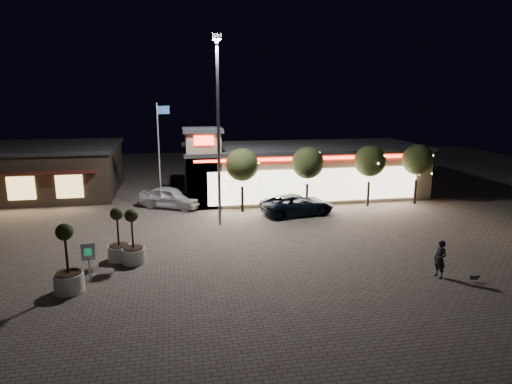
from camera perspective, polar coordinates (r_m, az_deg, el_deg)
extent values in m
plane|color=#685C54|center=(23.53, -7.40, -9.84)|extent=(90.00, 90.00, 0.00)
cube|color=tan|center=(39.89, 5.74, 2.57)|extent=(20.00, 8.00, 4.00)
cube|color=#262628|center=(39.58, 5.81, 5.64)|extent=(20.40, 8.40, 0.30)
cube|color=beige|center=(36.17, 7.49, 0.83)|extent=(17.00, 0.12, 2.60)
cube|color=#FF2414|center=(35.76, 7.60, 4.19)|extent=(19.00, 0.10, 0.18)
cube|color=tan|center=(35.62, -6.60, 2.80)|extent=(2.60, 2.60, 5.80)
cube|color=#262628|center=(35.23, -6.73, 7.69)|extent=(3.00, 3.00, 0.30)
cube|color=#FF2414|center=(33.95, -6.55, 6.41)|extent=(1.40, 0.10, 0.70)
cube|color=#382D23|center=(44.29, -27.36, 2.22)|extent=(16.00, 10.00, 4.00)
cube|color=#262628|center=(44.00, -27.65, 4.97)|extent=(16.40, 10.40, 0.30)
cube|color=#FFD572|center=(39.17, -27.30, 0.42)|extent=(2.00, 0.12, 1.80)
cube|color=#FFD572|center=(38.28, -22.29, 0.64)|extent=(2.00, 0.12, 1.80)
cylinder|color=gray|center=(30.02, -4.72, 6.97)|extent=(0.20, 0.20, 12.00)
cube|color=gray|center=(30.05, -4.94, 18.82)|extent=(0.60, 0.40, 0.35)
cube|color=white|center=(30.03, -4.94, 18.44)|extent=(0.45, 0.30, 0.08)
cylinder|color=white|center=(35.10, -12.01, 4.28)|extent=(0.10, 0.10, 8.00)
cube|color=#295196|center=(34.77, -11.52, 10.02)|extent=(0.90, 0.04, 0.60)
cylinder|color=#332319|center=(34.06, -1.72, -0.91)|extent=(0.20, 0.20, 1.92)
sphere|color=#2D3819|center=(33.54, -1.75, 3.43)|extent=(2.42, 2.42, 2.42)
cylinder|color=#332319|center=(35.13, 6.37, -0.56)|extent=(0.20, 0.20, 1.92)
sphere|color=#2D3819|center=(34.63, 6.48, 3.65)|extent=(2.42, 2.42, 2.42)
cylinder|color=#332319|center=(36.85, 13.84, -0.23)|extent=(0.20, 0.20, 1.92)
sphere|color=#2D3819|center=(36.37, 14.06, 3.79)|extent=(2.42, 2.42, 2.42)
cylinder|color=#332319|center=(38.65, 19.27, 0.02)|extent=(0.20, 0.20, 1.92)
sphere|color=#2D3819|center=(38.19, 19.55, 3.84)|extent=(2.42, 2.42, 2.42)
imported|color=black|center=(33.49, 5.21, -1.57)|extent=(5.68, 3.24, 1.49)
imported|color=silver|center=(35.84, -10.60, -0.64)|extent=(5.25, 4.09, 1.67)
imported|color=black|center=(24.07, 22.04, -7.80)|extent=(0.60, 0.77, 1.87)
cube|color=#59514C|center=(24.41, 25.53, -9.59)|extent=(0.40, 0.25, 0.20)
sphere|color=#59514C|center=(24.45, 26.03, -9.41)|extent=(0.18, 0.18, 0.18)
cylinder|color=silver|center=(25.15, -15.04, -7.69)|extent=(1.20, 1.20, 0.80)
cylinder|color=black|center=(25.01, -15.09, -6.78)|extent=(1.04, 1.04, 0.06)
cylinder|color=#332319|center=(24.73, -15.22, -4.75)|extent=(0.10, 0.10, 1.80)
sphere|color=#2D3819|center=(24.49, -15.33, -2.84)|extent=(0.70, 0.70, 0.70)
cylinder|color=silver|center=(22.67, -22.31, -10.43)|extent=(1.31, 1.31, 0.87)
cylinder|color=black|center=(22.50, -22.41, -9.35)|extent=(1.14, 1.14, 0.07)
cylinder|color=#332319|center=(22.16, -22.63, -6.91)|extent=(0.11, 0.11, 1.97)
sphere|color=#2D3819|center=(21.88, -22.84, -4.61)|extent=(0.77, 0.77, 0.77)
cylinder|color=silver|center=(25.79, -16.70, -7.29)|extent=(1.19, 1.19, 0.79)
cylinder|color=black|center=(25.65, -16.76, -6.41)|extent=(1.03, 1.03, 0.06)
cylinder|color=#332319|center=(25.37, -16.90, -4.44)|extent=(0.10, 0.10, 1.79)
sphere|color=#2D3819|center=(25.14, -17.02, -2.60)|extent=(0.70, 0.70, 0.70)
cylinder|color=gray|center=(23.34, -20.08, -9.17)|extent=(0.08, 0.08, 1.18)
cube|color=white|center=(23.03, -20.26, -7.02)|extent=(0.64, 0.10, 0.83)
cube|color=#18915A|center=(22.99, -20.28, -7.05)|extent=(0.34, 0.04, 0.34)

